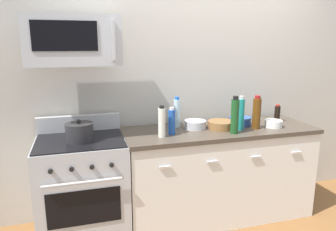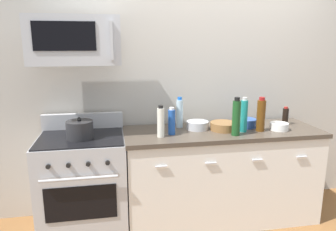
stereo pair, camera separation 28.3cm
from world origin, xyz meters
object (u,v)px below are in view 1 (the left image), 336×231
object	(u,v)px
bottle_wine_green	(235,116)
bottle_wine_amber	(257,113)
bottle_sparkling_teal	(241,114)
bowl_blue_mixing	(240,121)
bowl_wooden_salad	(221,124)
stockpot	(79,132)
bowl_white_ceramic	(273,123)
microwave	(74,40)
bottle_soy_sauce_dark	(277,114)
bottle_water_clear	(177,113)
bottle_soda_blue	(172,122)
range_oven	(83,188)
bowl_steel_prep	(195,124)
bottle_vinegar_white	(162,122)

from	to	relation	value
bottle_wine_green	bottle_wine_amber	bearing A→B (deg)	18.48
bottle_sparkling_teal	bowl_blue_mixing	world-z (taller)	bottle_sparkling_teal
bowl_wooden_salad	stockpot	bearing A→B (deg)	-178.15
bowl_blue_mixing	bowl_white_ceramic	world-z (taller)	bowl_blue_mixing
microwave	bottle_soy_sauce_dark	xyz separation A→B (m)	(2.01, 0.04, -0.74)
stockpot	bowl_wooden_salad	bearing A→B (deg)	1.85
microwave	bowl_wooden_salad	distance (m)	1.54
bottle_water_clear	bottle_wine_amber	size ratio (longest dim) A/B	0.93
bowl_blue_mixing	stockpot	size ratio (longest dim) A/B	0.94
microwave	bowl_blue_mixing	size ratio (longest dim) A/B	3.44
bowl_wooden_salad	bowl_white_ceramic	world-z (taller)	bowl_wooden_salad
bottle_soda_blue	bowl_blue_mixing	xyz separation A→B (m)	(0.76, 0.13, -0.08)
range_oven	bottle_water_clear	bearing A→B (deg)	9.99
bowl_white_ceramic	stockpot	bearing A→B (deg)	178.52
bottle_wine_amber	bowl_steel_prep	distance (m)	0.60
range_oven	bottle_wine_green	bearing A→B (deg)	-8.12
stockpot	bottle_wine_green	bearing A→B (deg)	-5.92
bottle_sparkling_teal	bowl_steel_prep	size ratio (longest dim) A/B	1.54
bottle_water_clear	bottle_vinegar_white	world-z (taller)	bottle_water_clear
microwave	bowl_blue_mixing	world-z (taller)	microwave
bottle_wine_amber	bowl_white_ceramic	bearing A→B (deg)	-0.27
bowl_wooden_salad	bottle_wine_green	bearing A→B (deg)	-76.68
bottle_wine_amber	bottle_water_clear	bearing A→B (deg)	159.91
stockpot	bowl_white_ceramic	bearing A→B (deg)	-1.48
bowl_steel_prep	stockpot	size ratio (longest dim) A/B	0.92
range_oven	bottle_wine_green	size ratio (longest dim) A/B	3.09
bottle_sparkling_teal	bowl_white_ceramic	size ratio (longest dim) A/B	1.89
range_oven	bowl_steel_prep	bearing A→B (deg)	3.43
bottle_soy_sauce_dark	stockpot	size ratio (longest dim) A/B	0.79
bottle_soda_blue	stockpot	world-z (taller)	bottle_soda_blue
bottle_sparkling_teal	stockpot	world-z (taller)	bottle_sparkling_teal
bowl_wooden_salad	bowl_blue_mixing	world-z (taller)	bowl_blue_mixing
bowl_blue_mixing	bowl_white_ceramic	bearing A→B (deg)	-31.91
bottle_water_clear	bowl_white_ceramic	size ratio (longest dim) A/B	1.75
bottle_sparkling_teal	bottle_soy_sauce_dark	world-z (taller)	bottle_sparkling_teal
bowl_blue_mixing	stockpot	bearing A→B (deg)	-175.55
bottle_soda_blue	stockpot	distance (m)	0.81
bottle_vinegar_white	stockpot	world-z (taller)	bottle_vinegar_white
range_oven	bottle_water_clear	distance (m)	1.11
bottle_vinegar_white	bowl_blue_mixing	size ratio (longest dim) A/B	1.31
range_oven	bottle_sparkling_teal	xyz separation A→B (m)	(1.48, -0.09, 0.61)
bowl_wooden_salad	bottle_soy_sauce_dark	bearing A→B (deg)	7.50
bottle_water_clear	bowl_white_ceramic	world-z (taller)	bottle_water_clear
bowl_steel_prep	bowl_white_ceramic	xyz separation A→B (m)	(0.76, -0.17, -0.01)
bowl_blue_mixing	bowl_steel_prep	world-z (taller)	bowl_blue_mixing
range_oven	bowl_white_ceramic	distance (m)	1.91
bowl_blue_mixing	stockpot	xyz separation A→B (m)	(-1.57, -0.12, 0.04)
bottle_wine_green	bottle_sparkling_teal	size ratio (longest dim) A/B	1.06
bottle_wine_green	bottle_wine_amber	distance (m)	0.30
range_oven	bowl_wooden_salad	bearing A→B (deg)	-0.46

